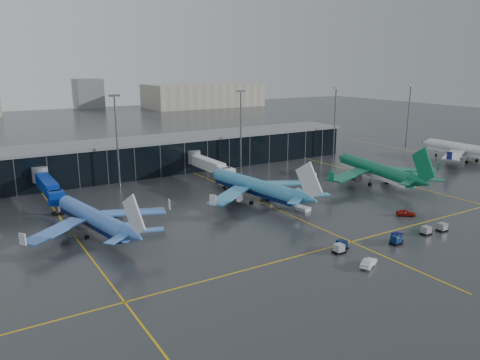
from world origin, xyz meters
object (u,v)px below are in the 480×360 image
mobile_airstair (303,207)px  service_van_white (369,262)px  airliner_arkefly (93,208)px  airliner_klm_near (255,177)px  airliner_ba (469,143)px  airliner_aer_lingus (376,161)px  baggage_carts (392,238)px  service_van_red (406,213)px

mobile_airstair → service_van_white: 32.23m
airliner_arkefly → airliner_klm_near: 40.62m
mobile_airstair → airliner_ba: bearing=-3.4°
airliner_klm_near → airliner_aer_lingus: bearing=-12.7°
airliner_arkefly → baggage_carts: size_ratio=1.28×
airliner_klm_near → mobile_airstair: (5.46, -12.45, -5.34)m
airliner_arkefly → airliner_aer_lingus: bearing=-11.5°
airliner_aer_lingus → baggage_carts: 46.89m
airliner_arkefly → mobile_airstair: (46.00, -9.91, -4.79)m
airliner_arkefly → service_van_white: bearing=-59.6°
airliner_klm_near → baggage_carts: size_ratio=1.40×
airliner_klm_near → service_van_white: bearing=-104.6°
airliner_ba → baggage_carts: (-82.87, -38.47, -5.77)m
airliner_aer_lingus → service_van_red: airliner_aer_lingus is taller
airliner_arkefly → mobile_airstair: airliner_arkefly is taller
airliner_aer_lingus → service_van_red: size_ratio=9.92×
airliner_klm_near → airliner_arkefly: bearing=175.7°
airliner_ba → service_van_red: airliner_ba is taller
airliner_klm_near → service_van_white: (-5.02, -42.93, -5.37)m
service_van_red → service_van_white: 31.47m
airliner_klm_near → service_van_white: size_ratio=8.87×
mobile_airstair → service_van_white: size_ratio=0.80×
airliner_aer_lingus → baggage_carts: size_ratio=1.48×
airliner_aer_lingus → mobile_airstair: airliner_aer_lingus is taller
airliner_arkefly → airliner_ba: size_ratio=0.85×
airliner_klm_near → airliner_ba: size_ratio=0.94×
airliner_arkefly → airliner_klm_near: size_ratio=0.91×
airliner_aer_lingus → baggage_carts: airliner_aer_lingus is taller
service_van_red → service_van_white: size_ratio=0.95×
airliner_klm_near → airliner_ba: (90.19, 1.22, 0.42)m
service_van_red → airliner_arkefly: bearing=106.8°
airliner_ba → service_van_red: 73.79m
airliner_ba → baggage_carts: bearing=-154.1°
airliner_aer_lingus → service_van_white: size_ratio=9.38×
airliner_arkefly → service_van_white: size_ratio=8.07×
airliner_ba → service_van_white: 105.11m
airliner_ba → service_van_red: bearing=-155.7°
airliner_arkefly → baggage_carts: bearing=-46.9°
airliner_arkefly → service_van_white: airliner_arkefly is taller
airliner_aer_lingus → service_van_white: (-44.18, -39.62, -5.72)m
airliner_ba → mobile_airstair: 86.02m
airliner_aer_lingus → mobile_airstair: size_ratio=11.67×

